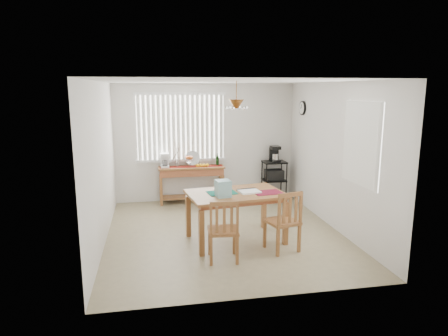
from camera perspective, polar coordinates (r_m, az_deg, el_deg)
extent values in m
cube|color=gray|center=(7.08, 0.01, -9.29)|extent=(4.00, 4.50, 0.01)
cube|color=white|center=(8.98, -2.66, 3.69)|extent=(4.00, 0.10, 2.60)
cube|color=white|center=(4.55, 5.30, -3.86)|extent=(4.00, 0.10, 2.60)
cube|color=white|center=(6.68, -17.55, 0.54)|extent=(0.10, 4.50, 2.60)
cube|color=white|center=(7.38, 15.86, 1.62)|extent=(0.10, 4.50, 2.60)
cube|color=white|center=(6.63, 0.01, 12.71)|extent=(4.00, 4.50, 0.10)
cube|color=white|center=(8.83, -6.19, 5.79)|extent=(1.90, 0.01, 1.40)
cube|color=white|center=(8.80, -12.05, 5.59)|extent=(0.07, 0.03, 1.40)
cube|color=white|center=(8.80, -11.36, 5.62)|extent=(0.07, 0.03, 1.40)
cube|color=white|center=(8.80, -10.67, 5.64)|extent=(0.07, 0.03, 1.40)
cube|color=white|center=(8.80, -9.97, 5.67)|extent=(0.07, 0.03, 1.40)
cube|color=white|center=(8.80, -9.28, 5.69)|extent=(0.07, 0.03, 1.40)
cube|color=white|center=(8.80, -8.59, 5.71)|extent=(0.07, 0.03, 1.40)
cube|color=white|center=(8.80, -7.90, 5.74)|extent=(0.07, 0.03, 1.40)
cube|color=white|center=(8.81, -7.22, 5.76)|extent=(0.07, 0.03, 1.40)
cube|color=white|center=(8.82, -6.53, 5.78)|extent=(0.07, 0.03, 1.40)
cube|color=white|center=(8.82, -5.84, 5.80)|extent=(0.07, 0.03, 1.40)
cube|color=white|center=(8.83, -5.15, 5.81)|extent=(0.07, 0.03, 1.40)
cube|color=white|center=(8.84, -4.47, 5.83)|extent=(0.07, 0.03, 1.40)
cube|color=white|center=(8.86, -3.79, 5.85)|extent=(0.07, 0.03, 1.40)
cube|color=white|center=(8.87, -3.11, 5.86)|extent=(0.07, 0.03, 1.40)
cube|color=white|center=(8.88, -2.43, 5.88)|extent=(0.07, 0.03, 1.40)
cube|color=white|center=(8.90, -1.75, 5.89)|extent=(0.07, 0.03, 1.40)
cube|color=white|center=(8.91, -1.08, 5.91)|extent=(0.07, 0.03, 1.40)
cube|color=white|center=(8.93, -0.41, 5.92)|extent=(0.07, 0.03, 1.40)
cube|color=white|center=(8.90, -6.08, 1.10)|extent=(1.98, 0.06, 0.06)
cube|color=white|center=(8.77, -6.28, 10.53)|extent=(1.98, 0.06, 0.06)
cube|color=white|center=(6.52, 19.07, 3.31)|extent=(0.01, 1.10, 1.30)
cube|color=white|center=(6.10, 21.25, 2.65)|extent=(0.03, 0.07, 1.30)
cube|color=white|center=(6.19, 20.72, 2.80)|extent=(0.03, 0.07, 1.30)
cube|color=white|center=(6.28, 20.21, 2.95)|extent=(0.03, 0.07, 1.30)
cube|color=white|center=(6.38, 19.71, 3.10)|extent=(0.03, 0.07, 1.30)
cube|color=white|center=(6.47, 19.23, 3.24)|extent=(0.03, 0.07, 1.30)
cube|color=white|center=(6.56, 18.76, 3.38)|extent=(0.03, 0.07, 1.30)
cube|color=white|center=(6.66, 18.30, 3.51)|extent=(0.03, 0.07, 1.30)
cube|color=white|center=(6.76, 17.85, 3.64)|extent=(0.03, 0.07, 1.30)
cube|color=white|center=(6.85, 17.42, 3.77)|extent=(0.03, 0.07, 1.30)
cube|color=white|center=(6.95, 17.00, 3.89)|extent=(0.03, 0.07, 1.30)
cylinder|color=black|center=(8.68, 11.16, 8.40)|extent=(0.04, 0.30, 0.30)
cylinder|color=white|center=(8.68, 11.01, 8.40)|extent=(0.01, 0.25, 0.25)
cylinder|color=brown|center=(6.29, 1.78, 10.78)|extent=(0.01, 0.01, 0.34)
cone|color=brown|center=(6.30, 1.77, 9.14)|extent=(0.24, 0.24, 0.14)
sphere|color=white|center=(6.34, 3.19, 8.60)|extent=(0.05, 0.05, 0.05)
sphere|color=white|center=(6.45, 2.20, 8.66)|extent=(0.05, 0.05, 0.05)
sphere|color=white|center=(6.42, 0.79, 8.65)|extent=(0.05, 0.05, 0.05)
sphere|color=white|center=(6.27, 0.32, 8.59)|extent=(0.05, 0.05, 0.05)
sphere|color=white|center=(6.15, 1.30, 8.54)|extent=(0.05, 0.05, 0.05)
sphere|color=white|center=(6.18, 2.77, 8.54)|extent=(0.05, 0.05, 0.05)
cube|color=#955F32|center=(8.76, -4.68, 0.09)|extent=(1.44, 0.40, 0.04)
cube|color=#A05634|center=(8.78, -4.67, -0.55)|extent=(1.38, 0.37, 0.14)
cube|color=#955F32|center=(8.67, -8.96, -3.39)|extent=(0.05, 0.05, 0.62)
cube|color=#955F32|center=(8.80, -0.15, -3.02)|extent=(0.05, 0.05, 0.62)
cube|color=#955F32|center=(8.98, -9.01, -2.88)|extent=(0.05, 0.05, 0.62)
cube|color=#955F32|center=(9.10, -0.51, -2.54)|extent=(0.05, 0.05, 0.62)
cube|color=#955F32|center=(8.91, -4.61, -4.05)|extent=(1.33, 0.35, 0.03)
cube|color=red|center=(8.92, -3.18, -3.63)|extent=(0.27, 0.20, 0.09)
cube|color=maroon|center=(8.75, -4.68, 0.22)|extent=(1.36, 0.22, 0.01)
cube|color=white|center=(8.71, -8.44, 0.21)|extent=(0.18, 0.22, 0.04)
cube|color=white|center=(8.76, -8.48, 1.02)|extent=(0.18, 0.07, 0.27)
cube|color=white|center=(8.65, -8.49, 1.88)|extent=(0.18, 0.20, 0.06)
cylinder|color=white|center=(8.67, -8.45, 0.70)|extent=(0.12, 0.12, 0.12)
cylinder|color=white|center=(8.72, -4.96, 0.46)|extent=(0.04, 0.04, 0.09)
cone|color=white|center=(8.71, -4.97, 1.01)|extent=(0.23, 0.23, 0.08)
sphere|color=red|center=(8.70, -4.69, 1.51)|extent=(0.07, 0.07, 0.07)
sphere|color=red|center=(8.74, -4.92, 1.55)|extent=(0.07, 0.07, 0.07)
sphere|color=red|center=(8.72, -5.24, 1.53)|extent=(0.07, 0.07, 0.07)
sphere|color=red|center=(8.67, -5.20, 1.47)|extent=(0.07, 0.07, 0.07)
sphere|color=red|center=(8.65, -4.86, 1.46)|extent=(0.07, 0.07, 0.07)
sphere|color=#FFAF0D|center=(8.69, -3.81, 0.37)|extent=(0.07, 0.07, 0.07)
sphere|color=#FFAF0D|center=(8.70, -3.34, 0.39)|extent=(0.07, 0.07, 0.07)
sphere|color=#FFAF0D|center=(8.71, -2.87, 0.41)|extent=(0.07, 0.07, 0.07)
sphere|color=#FFAF0D|center=(8.72, -2.40, 0.42)|extent=(0.07, 0.07, 0.07)
cylinder|color=silver|center=(8.89, -4.51, 1.43)|extent=(0.32, 0.08, 0.32)
cylinder|color=white|center=(8.76, -6.76, 0.59)|extent=(0.07, 0.07, 0.13)
cylinder|color=#4C3823|center=(8.72, -6.80, 2.30)|extent=(0.08, 0.04, 0.40)
cylinder|color=#4C3823|center=(8.71, -6.80, 2.44)|extent=(0.12, 0.05, 0.43)
cylinder|color=#4C3823|center=(8.72, -6.80, 2.15)|extent=(0.16, 0.07, 0.32)
cylinder|color=#4C3823|center=(8.71, -6.81, 2.59)|extent=(0.05, 0.02, 0.49)
cylinder|color=#4C3823|center=(8.72, -6.79, 2.09)|extent=(0.20, 0.09, 0.28)
cylinder|color=black|center=(8.85, -0.96, 1.04)|extent=(0.07, 0.07, 0.21)
cylinder|color=black|center=(8.83, -0.96, 1.93)|extent=(0.03, 0.03, 0.07)
cylinder|color=black|center=(8.94, 6.07, -2.04)|extent=(0.02, 0.02, 0.87)
cylinder|color=black|center=(9.08, 8.91, -1.91)|extent=(0.02, 0.02, 0.87)
cylinder|color=black|center=(9.29, 5.43, -1.53)|extent=(0.02, 0.02, 0.87)
cylinder|color=black|center=(9.42, 8.18, -1.41)|extent=(0.02, 0.02, 0.87)
cube|color=black|center=(9.10, 7.22, 0.85)|extent=(0.51, 0.41, 0.03)
cube|color=black|center=(9.18, 7.15, -1.72)|extent=(0.51, 0.41, 0.03)
cube|color=black|center=(9.27, 7.09, -3.96)|extent=(0.51, 0.41, 0.03)
cube|color=black|center=(9.15, 7.17, -0.96)|extent=(0.39, 0.31, 0.22)
cube|color=black|center=(9.07, 7.26, 1.08)|extent=(0.20, 0.24, 0.05)
cube|color=black|center=(9.13, 7.13, 1.96)|extent=(0.20, 0.08, 0.31)
cube|color=black|center=(9.02, 7.31, 2.93)|extent=(0.20, 0.22, 0.07)
cylinder|color=silver|center=(9.05, 7.29, 1.64)|extent=(0.13, 0.13, 0.13)
cube|color=#955F32|center=(6.52, 1.69, -3.72)|extent=(1.65, 1.19, 0.04)
cube|color=#A05634|center=(6.53, 1.69, -4.19)|extent=(1.53, 1.07, 0.07)
cube|color=#955F32|center=(6.06, -3.23, -9.30)|extent=(0.09, 0.09, 0.71)
cube|color=#955F32|center=(6.54, 8.79, -7.84)|extent=(0.09, 0.09, 0.71)
cube|color=#955F32|center=(6.84, -5.13, -6.90)|extent=(0.09, 0.09, 0.71)
cube|color=#955F32|center=(7.27, 5.71, -5.80)|extent=(0.09, 0.09, 0.71)
cube|color=#136D5B|center=(6.49, -0.29, -3.55)|extent=(0.50, 0.39, 0.01)
cube|color=maroon|center=(6.55, 6.24, -3.49)|extent=(0.50, 0.39, 0.01)
cube|color=white|center=(6.53, 3.66, -3.38)|extent=(0.36, 0.31, 0.03)
cube|color=black|center=(6.66, 3.20, -3.06)|extent=(0.33, 0.08, 0.03)
cube|color=#82B8BD|center=(6.24, -0.14, -2.94)|extent=(0.25, 0.25, 0.26)
cube|color=#955F32|center=(5.89, -0.15, -8.94)|extent=(0.47, 0.47, 0.04)
cube|color=#955F32|center=(6.17, 1.44, -10.32)|extent=(0.04, 0.04, 0.43)
cube|color=#955F32|center=(6.14, -2.08, -10.44)|extent=(0.04, 0.04, 0.43)
cube|color=#955F32|center=(5.83, 1.89, -11.67)|extent=(0.04, 0.04, 0.43)
cube|color=#955F32|center=(5.79, -1.85, -11.80)|extent=(0.04, 0.04, 0.43)
cube|color=#955F32|center=(5.64, 1.94, -7.09)|extent=(0.04, 0.04, 0.48)
cube|color=#955F32|center=(5.61, -1.88, -7.21)|extent=(0.04, 0.04, 0.48)
cube|color=#955F32|center=(5.56, 0.03, -5.13)|extent=(0.40, 0.07, 0.06)
cube|color=#955F32|center=(5.64, 1.09, -7.35)|extent=(0.04, 0.02, 0.38)
cube|color=#955F32|center=(5.63, 0.03, -7.39)|extent=(0.04, 0.02, 0.38)
cube|color=#955F32|center=(5.62, -1.03, -7.42)|extent=(0.04, 0.02, 0.38)
cube|color=#955F32|center=(6.30, 8.30, -7.59)|extent=(0.55, 0.55, 0.04)
cube|color=#955F32|center=(6.63, 8.72, -8.83)|extent=(0.05, 0.05, 0.44)
cube|color=#955F32|center=(6.43, 5.83, -9.39)|extent=(0.05, 0.05, 0.44)
cube|color=#955F32|center=(6.33, 10.68, -9.87)|extent=(0.05, 0.05, 0.44)
cube|color=#955F32|center=(6.13, 7.71, -10.51)|extent=(0.05, 0.05, 0.44)
cube|color=#955F32|center=(6.16, 10.91, -5.49)|extent=(0.05, 0.05, 0.49)
cube|color=#955F32|center=(5.95, 7.89, -6.00)|extent=(0.05, 0.05, 0.49)
cube|color=#955F32|center=(6.00, 9.49, -3.79)|extent=(0.40, 0.13, 0.06)
cube|color=#955F32|center=(6.12, 10.25, -5.82)|extent=(0.05, 0.03, 0.39)
cube|color=#955F32|center=(6.06, 9.42, -5.97)|extent=(0.05, 0.03, 0.39)
cube|color=#955F32|center=(6.01, 8.58, -6.11)|extent=(0.05, 0.03, 0.39)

